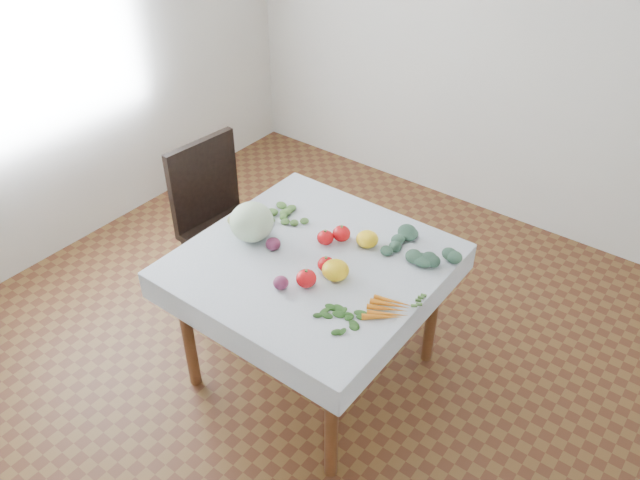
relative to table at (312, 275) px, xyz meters
The scene contains 20 objects.
ground 0.65m from the table, ahead, with size 4.00×4.00×0.00m, color brown.
back_wall 2.12m from the table, 90.00° to the left, with size 4.00×0.04×2.70m, color silver.
left_wall 2.12m from the table, behind, with size 0.04×4.00×2.70m, color silver.
table is the anchor object (origin of this frame).
tablecloth 0.10m from the table, ahead, with size 1.12×1.12×0.01m, color white.
chair 0.83m from the table, 167.34° to the left, with size 0.49×0.49×0.99m.
cabbage 0.39m from the table, behind, with size 0.21×0.21×0.19m, color beige.
tomato_a 0.19m from the table, 99.17° to the left, with size 0.08×0.08×0.07m, color red.
tomato_b 0.17m from the table, 16.47° to the right, with size 0.08×0.08×0.07m, color red.
tomato_c 0.24m from the table, 83.27° to the left, with size 0.09×0.09×0.08m, color red.
tomato_d 0.24m from the table, 59.84° to the right, with size 0.09×0.09×0.08m, color red.
heirloom_back 0.31m from the table, 58.29° to the left, with size 0.11×0.11×0.08m, color yellow.
heirloom_front 0.23m from the table, 15.80° to the right, with size 0.12×0.12×0.09m, color yellow.
onion_a 0.24m from the table, 163.65° to the right, with size 0.07×0.07×0.06m, color #561836.
onion_b 0.28m from the table, 85.63° to the right, with size 0.07×0.07×0.06m, color #561836.
tomatillo_cluster 0.44m from the table, behind, with size 0.17×0.10×0.05m.
carrot_bunch 0.50m from the table, 10.94° to the right, with size 0.17×0.21×0.03m.
kale_bunch 0.51m from the table, 37.28° to the left, with size 0.31×0.31×0.05m.
basil_bunch 0.45m from the table, 35.46° to the right, with size 0.21×0.18×0.01m.
dill_bunch 0.39m from the table, 148.59° to the left, with size 0.25×0.18×0.02m.
Camera 1 is at (1.41, -1.79, 2.55)m, focal length 35.00 mm.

